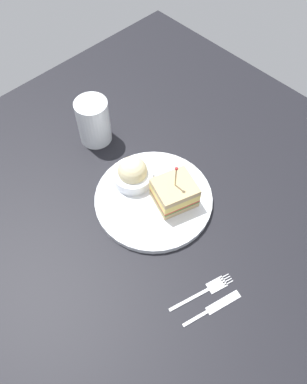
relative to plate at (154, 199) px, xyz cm
name	(u,v)px	position (x,y,z in cm)	size (l,w,h in cm)	color
ground_plane	(154,203)	(0.00, 0.00, -1.67)	(102.63, 102.63, 2.00)	black
plate	(154,199)	(0.00, 0.00, 0.00)	(25.14, 25.14, 1.35)	white
sandwich_half_center	(175,193)	(2.66, -3.48, 3.44)	(9.96, 9.47, 11.25)	tan
coleslaw_bowl	(131,174)	(-0.39, 6.44, 3.02)	(8.81, 8.81, 6.34)	white
drink_glass	(94,123)	(2.57, 22.56, 4.44)	(7.55, 7.55, 11.18)	#B74C33
fork	(208,289)	(-6.32, -21.32, -0.50)	(13.23, 4.80, 0.35)	silver
knife	(215,307)	(-7.95, -24.38, -0.50)	(12.04, 4.14, 0.35)	silver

